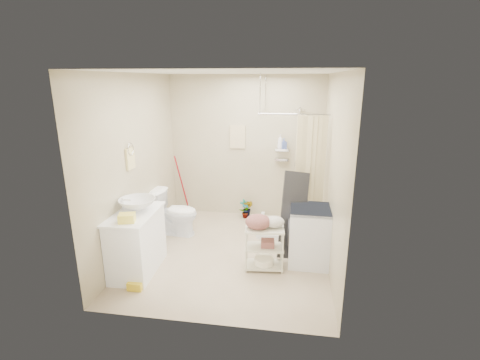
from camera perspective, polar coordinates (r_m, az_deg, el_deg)
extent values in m
plane|color=tan|center=(5.34, -1.49, -11.82)|extent=(3.20, 3.20, 0.00)
cube|color=silver|center=(4.72, -1.73, 17.28)|extent=(2.80, 3.20, 0.04)
cube|color=#B7AD8E|center=(6.41, 0.96, 5.33)|extent=(2.80, 0.04, 2.60)
cube|color=#B7AD8E|center=(3.38, -6.44, -4.89)|extent=(2.80, 0.04, 2.60)
cube|color=#B7AD8E|center=(5.30, -16.68, 2.30)|extent=(0.04, 3.20, 2.60)
cube|color=#B7AD8E|center=(4.83, 14.98, 1.12)|extent=(0.04, 3.20, 2.60)
cube|color=white|center=(4.92, -16.59, -9.71)|extent=(0.57, 0.97, 0.84)
imported|color=silver|center=(4.80, -16.49, -3.88)|extent=(0.48, 0.48, 0.17)
cube|color=#F0E04E|center=(4.46, -18.08, -5.95)|extent=(0.22, 0.19, 0.11)
cube|color=yellow|center=(4.68, -16.73, -15.96)|extent=(0.27, 0.21, 0.14)
imported|color=white|center=(5.91, -10.60, -5.20)|extent=(0.78, 0.49, 0.76)
imported|color=brown|center=(6.51, 0.78, -4.77)|extent=(0.23, 0.22, 0.36)
imported|color=brown|center=(6.55, 1.28, -4.72)|extent=(0.20, 0.17, 0.34)
cube|color=beige|center=(6.38, -0.40, 7.10)|extent=(0.28, 0.03, 0.42)
imported|color=silver|center=(6.24, 6.62, 6.27)|extent=(0.13, 0.13, 0.25)
imported|color=#44569B|center=(6.24, 7.20, 5.96)|extent=(0.11, 0.11, 0.19)
cube|color=silver|center=(5.01, 11.37, -8.91)|extent=(0.57, 0.59, 0.82)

